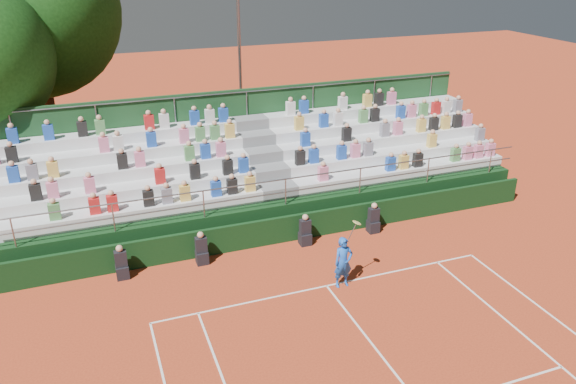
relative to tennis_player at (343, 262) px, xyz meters
name	(u,v)px	position (x,y,z in m)	size (l,w,h in m)	color
ground	(327,286)	(-0.48, 0.14, -0.85)	(90.00, 90.00, 0.00)	#B63F1E
courtside_wall	(291,228)	(-0.48, 3.34, -0.35)	(20.00, 0.15, 1.00)	black
line_officials	(256,241)	(-1.95, 2.89, -0.37)	(9.49, 0.40, 1.19)	black
grandstand	(263,181)	(-0.47, 6.57, 0.23)	(20.00, 5.20, 4.40)	black
tennis_player	(343,262)	(0.00, 0.00, 0.00)	(0.84, 0.42, 2.22)	blue
tree_east	(33,12)	(-8.38, 14.43, 6.34)	(7.54, 7.54, 10.97)	#372214
floodlight_mast	(239,44)	(0.82, 14.11, 4.48)	(0.60, 0.25, 9.27)	gray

